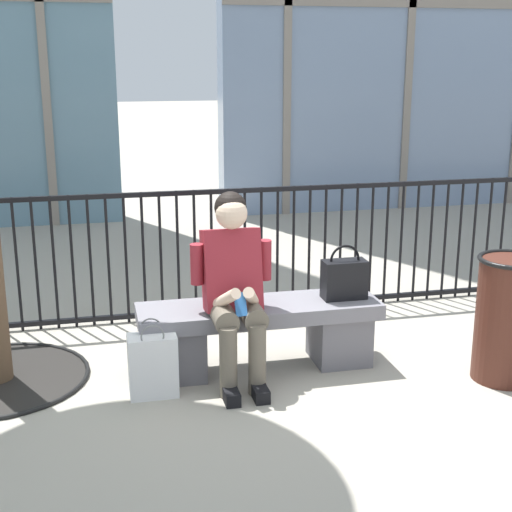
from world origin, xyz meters
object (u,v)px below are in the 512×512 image
at_px(handbag_on_bench, 344,278).
at_px(stone_bench, 259,329).
at_px(seated_person_with_phone, 234,283).
at_px(trash_can, 507,318).
at_px(shopping_bag, 153,365).

bearing_deg(handbag_on_bench, stone_bench, 179.01).
distance_m(stone_bench, seated_person_with_phone, 0.44).
xyz_separation_m(stone_bench, trash_can, (1.50, -0.52, 0.15)).
relative_size(stone_bench, trash_can, 1.96).
bearing_deg(shopping_bag, seated_person_with_phone, 13.08).
bearing_deg(seated_person_with_phone, stone_bench, 33.60).
relative_size(seated_person_with_phone, handbag_on_bench, 3.27).
xyz_separation_m(seated_person_with_phone, trash_can, (1.69, -0.39, -0.23)).
bearing_deg(seated_person_with_phone, trash_can, -13.06).
height_order(stone_bench, shopping_bag, shopping_bag).
height_order(seated_person_with_phone, handbag_on_bench, seated_person_with_phone).
height_order(seated_person_with_phone, shopping_bag, seated_person_with_phone).
xyz_separation_m(stone_bench, handbag_on_bench, (0.58, -0.01, 0.32)).
height_order(seated_person_with_phone, trash_can, seated_person_with_phone).
relative_size(shopping_bag, trash_can, 0.59).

